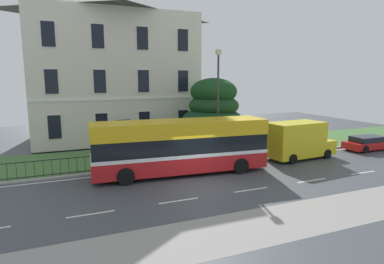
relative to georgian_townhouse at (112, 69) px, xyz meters
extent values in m
cube|color=#3E4449|center=(2.05, -16.04, -6.56)|extent=(60.00, 56.00, 0.06)
cube|color=silver|center=(2.05, -12.39, -6.53)|extent=(54.00, 0.14, 0.01)
cube|color=silver|center=(-3.95, -17.84, -6.53)|extent=(2.00, 0.12, 0.01)
cube|color=silver|center=(0.05, -17.84, -6.53)|extent=(2.00, 0.12, 0.01)
cube|color=silver|center=(4.05, -17.84, -6.53)|extent=(2.00, 0.12, 0.01)
cube|color=silver|center=(8.05, -17.84, -6.53)|extent=(2.00, 0.12, 0.01)
cube|color=silver|center=(12.05, -17.84, -6.53)|extent=(2.00, 0.12, 0.01)
cube|color=#9E9E99|center=(2.05, -11.92, -6.47)|extent=(57.00, 0.24, 0.12)
cube|color=#426B35|center=(2.05, -8.57, -6.47)|extent=(57.00, 6.48, 0.12)
cube|color=gray|center=(2.05, -21.54, -6.53)|extent=(57.00, 3.00, 0.01)
cube|color=silver|center=(0.00, 0.01, -0.83)|extent=(14.03, 9.66, 11.16)
pyramid|color=#464441|center=(0.00, 0.01, 5.55)|extent=(14.31, 9.86, 1.61)
cube|color=white|center=(0.00, -4.86, -2.49)|extent=(14.03, 0.06, 0.20)
cube|color=#2D333D|center=(0.00, -4.87, -5.31)|extent=(1.10, 0.06, 2.20)
cube|color=white|center=(-5.26, -4.87, -4.52)|extent=(1.03, 0.04, 1.91)
cube|color=black|center=(-5.26, -4.89, -4.52)|extent=(0.93, 0.03, 1.81)
cube|color=white|center=(-1.75, -4.87, -4.52)|extent=(1.03, 0.04, 1.91)
cube|color=black|center=(-1.75, -4.89, -4.52)|extent=(0.93, 0.03, 1.81)
cube|color=white|center=(1.75, -4.87, -4.52)|extent=(1.03, 0.04, 1.91)
cube|color=black|center=(1.75, -4.89, -4.52)|extent=(0.93, 0.03, 1.81)
cube|color=white|center=(5.26, -4.87, -4.52)|extent=(1.03, 0.04, 1.91)
cube|color=black|center=(5.26, -4.89, -4.52)|extent=(0.93, 0.03, 1.81)
cube|color=white|center=(-5.26, -4.87, -1.09)|extent=(1.03, 0.04, 1.91)
cube|color=black|center=(-5.26, -4.89, -1.09)|extent=(0.93, 0.03, 1.81)
cube|color=white|center=(-1.75, -4.87, -1.09)|extent=(1.03, 0.04, 1.91)
cube|color=black|center=(-1.75, -4.89, -1.09)|extent=(0.93, 0.03, 1.81)
cube|color=white|center=(1.75, -4.87, -1.09)|extent=(1.03, 0.04, 1.91)
cube|color=black|center=(1.75, -4.89, -1.09)|extent=(0.93, 0.03, 1.81)
cube|color=white|center=(5.26, -4.87, -1.09)|extent=(1.03, 0.04, 1.91)
cube|color=black|center=(5.26, -4.89, -1.09)|extent=(0.93, 0.03, 1.81)
cube|color=white|center=(-5.26, -4.87, 2.35)|extent=(1.03, 0.04, 1.91)
cube|color=black|center=(-5.26, -4.89, 2.35)|extent=(0.93, 0.03, 1.81)
cube|color=white|center=(-1.75, -4.87, 2.35)|extent=(1.03, 0.04, 1.91)
cube|color=black|center=(-1.75, -4.89, 2.35)|extent=(0.93, 0.03, 1.81)
cube|color=white|center=(1.75, -4.87, 2.35)|extent=(1.03, 0.04, 1.91)
cube|color=black|center=(1.75, -4.89, 2.35)|extent=(0.93, 0.03, 1.81)
cube|color=white|center=(5.26, -4.87, 2.35)|extent=(1.03, 0.04, 1.91)
cube|color=black|center=(5.26, -4.89, 2.35)|extent=(0.93, 0.03, 1.81)
cube|color=black|center=(0.00, -11.64, -5.46)|extent=(16.45, 0.04, 0.04)
cube|color=black|center=(0.00, -11.64, -6.33)|extent=(16.45, 0.04, 0.04)
cylinder|color=black|center=(-7.77, -11.64, -5.94)|extent=(0.02, 0.02, 0.95)
cylinder|color=black|center=(-7.31, -11.64, -5.94)|extent=(0.02, 0.02, 0.95)
cylinder|color=black|center=(-6.85, -11.64, -5.94)|extent=(0.02, 0.02, 0.95)
cylinder|color=black|center=(-6.40, -11.64, -5.94)|extent=(0.02, 0.02, 0.95)
cylinder|color=black|center=(-5.94, -11.64, -5.94)|extent=(0.02, 0.02, 0.95)
cylinder|color=black|center=(-5.48, -11.64, -5.94)|extent=(0.02, 0.02, 0.95)
cylinder|color=black|center=(-5.03, -11.64, -5.94)|extent=(0.02, 0.02, 0.95)
cylinder|color=black|center=(-4.57, -11.64, -5.94)|extent=(0.02, 0.02, 0.95)
cylinder|color=black|center=(-4.11, -11.64, -5.94)|extent=(0.02, 0.02, 0.95)
cylinder|color=black|center=(-3.66, -11.64, -5.94)|extent=(0.02, 0.02, 0.95)
cylinder|color=black|center=(-3.20, -11.64, -5.94)|extent=(0.02, 0.02, 0.95)
cylinder|color=black|center=(-2.74, -11.64, -5.94)|extent=(0.02, 0.02, 0.95)
cylinder|color=black|center=(-2.28, -11.64, -5.94)|extent=(0.02, 0.02, 0.95)
cylinder|color=black|center=(-1.83, -11.64, -5.94)|extent=(0.02, 0.02, 0.95)
cylinder|color=black|center=(-1.37, -11.64, -5.94)|extent=(0.02, 0.02, 0.95)
cylinder|color=black|center=(-0.91, -11.64, -5.94)|extent=(0.02, 0.02, 0.95)
cylinder|color=black|center=(-0.46, -11.64, -5.94)|extent=(0.02, 0.02, 0.95)
cylinder|color=black|center=(0.00, -11.64, -5.94)|extent=(0.02, 0.02, 0.95)
cylinder|color=black|center=(0.46, -11.64, -5.94)|extent=(0.02, 0.02, 0.95)
cylinder|color=black|center=(0.91, -11.64, -5.94)|extent=(0.02, 0.02, 0.95)
cylinder|color=black|center=(1.37, -11.64, -5.94)|extent=(0.02, 0.02, 0.95)
cylinder|color=black|center=(1.83, -11.64, -5.94)|extent=(0.02, 0.02, 0.95)
cylinder|color=black|center=(2.28, -11.64, -5.94)|extent=(0.02, 0.02, 0.95)
cylinder|color=black|center=(2.74, -11.64, -5.94)|extent=(0.02, 0.02, 0.95)
cylinder|color=black|center=(3.20, -11.64, -5.94)|extent=(0.02, 0.02, 0.95)
cylinder|color=black|center=(3.66, -11.64, -5.94)|extent=(0.02, 0.02, 0.95)
cylinder|color=black|center=(4.11, -11.64, -5.94)|extent=(0.02, 0.02, 0.95)
cylinder|color=black|center=(4.57, -11.64, -5.94)|extent=(0.02, 0.02, 0.95)
cylinder|color=black|center=(5.03, -11.64, -5.94)|extent=(0.02, 0.02, 0.95)
cylinder|color=black|center=(5.48, -11.64, -5.94)|extent=(0.02, 0.02, 0.95)
cylinder|color=black|center=(5.94, -11.64, -5.94)|extent=(0.02, 0.02, 0.95)
cylinder|color=black|center=(6.40, -11.64, -5.94)|extent=(0.02, 0.02, 0.95)
cylinder|color=black|center=(6.85, -11.64, -5.94)|extent=(0.02, 0.02, 0.95)
cylinder|color=black|center=(7.31, -11.64, -5.94)|extent=(0.02, 0.02, 0.95)
cylinder|color=black|center=(7.77, -11.64, -5.94)|extent=(0.02, 0.02, 0.95)
cylinder|color=black|center=(8.23, -11.64, -5.94)|extent=(0.02, 0.02, 0.95)
cylinder|color=#423328|center=(6.76, -7.97, -5.63)|extent=(0.48, 0.48, 1.57)
ellipsoid|color=#153520|center=(6.81, -7.83, -5.31)|extent=(5.30, 5.30, 2.01)
ellipsoid|color=#153A20|center=(6.65, -7.86, -4.18)|extent=(4.95, 4.95, 2.07)
ellipsoid|color=#18391B|center=(6.79, -7.83, -3.04)|extent=(4.07, 4.07, 1.85)
ellipsoid|color=#173D1B|center=(6.81, -7.73, -1.91)|extent=(3.79, 3.79, 2.19)
cube|color=red|center=(1.71, -13.72, -5.74)|extent=(10.56, 3.15, 1.07)
cube|color=white|center=(1.71, -13.72, -5.24)|extent=(10.58, 3.17, 0.20)
cube|color=black|center=(1.71, -13.72, -4.69)|extent=(10.48, 3.11, 1.01)
cube|color=gold|center=(1.71, -13.72, -3.74)|extent=(10.56, 3.15, 0.89)
cube|color=black|center=(6.92, -14.12, -4.75)|extent=(0.21, 1.98, 0.93)
cube|color=black|center=(6.92, -14.12, -3.79)|extent=(0.19, 1.70, 0.57)
cylinder|color=silver|center=(6.98, -13.37, -6.05)|extent=(0.06, 0.20, 0.20)
cylinder|color=silver|center=(6.86, -14.87, -6.05)|extent=(0.06, 0.20, 0.20)
cylinder|color=black|center=(5.22, -12.86, -6.05)|extent=(0.98, 0.37, 0.96)
cylinder|color=black|center=(5.05, -15.11, -6.05)|extent=(0.98, 0.37, 0.96)
cylinder|color=black|center=(-1.63, -12.33, -6.05)|extent=(0.98, 0.37, 0.96)
cylinder|color=black|center=(-1.80, -14.59, -6.05)|extent=(0.98, 0.37, 0.96)
cube|color=yellow|center=(13.04, -13.23, -5.80)|extent=(1.19, 2.15, 1.01)
cube|color=yellow|center=(10.48, -13.43, -5.10)|extent=(4.26, 2.39, 2.42)
cube|color=black|center=(12.55, -13.27, -4.67)|extent=(0.19, 1.66, 0.98)
cylinder|color=black|center=(12.55, -12.26, -6.19)|extent=(0.69, 0.27, 0.68)
cylinder|color=black|center=(12.71, -14.26, -6.19)|extent=(0.69, 0.27, 0.68)
cylinder|color=black|center=(9.27, -12.52, -6.19)|extent=(0.69, 0.27, 0.68)
cylinder|color=black|center=(9.43, -14.51, -6.19)|extent=(0.69, 0.27, 0.68)
cube|color=red|center=(18.04, -13.34, -6.10)|extent=(4.28, 1.68, 0.54)
cube|color=black|center=(17.79, -13.34, -5.62)|extent=(2.57, 1.47, 0.42)
cylinder|color=black|center=(19.41, -12.56, -6.23)|extent=(0.60, 0.18, 0.60)
cylinder|color=black|center=(16.68, -12.55, -6.23)|extent=(0.60, 0.18, 0.60)
cylinder|color=black|center=(16.67, -14.12, -6.23)|extent=(0.60, 0.18, 0.60)
cylinder|color=#333338|center=(5.68, -10.74, -2.81)|extent=(0.14, 0.14, 7.20)
cube|color=beige|center=(5.68, -10.74, 0.97)|extent=(0.36, 0.24, 0.36)
camera|label=1|loc=(-4.99, -31.64, -0.78)|focal=30.57mm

